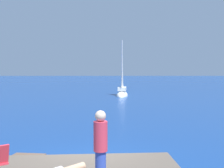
{
  "coord_description": "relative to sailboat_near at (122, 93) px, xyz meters",
  "views": [
    {
      "loc": [
        0.67,
        -9.29,
        3.17
      ],
      "look_at": [
        0.92,
        16.87,
        1.52
      ],
      "focal_mm": 48.15,
      "sensor_mm": 36.0,
      "label": 1
    }
  ],
  "objects": [
    {
      "name": "ground_plane",
      "position": [
        -2.0,
        -21.34,
        -0.34
      ],
      "size": [
        160.0,
        160.0,
        0.0
      ],
      "primitive_type": "plane",
      "color": "navy"
    },
    {
      "name": "person_standing",
      "position": [
        -1.51,
        -24.71,
        1.17
      ],
      "size": [
        0.28,
        0.28,
        1.62
      ],
      "rotation": [
        0.0,
        0.0,
        3.32
      ],
      "color": "#334CB2",
      "rests_on": "shore_ledge"
    },
    {
      "name": "sailboat_near",
      "position": [
        0.0,
        0.0,
        0.0
      ],
      "size": [
        1.54,
        3.43,
        6.24
      ],
      "rotation": [
        0.0,
        0.0,
        4.58
      ],
      "color": "white",
      "rests_on": "ground"
    }
  ]
}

